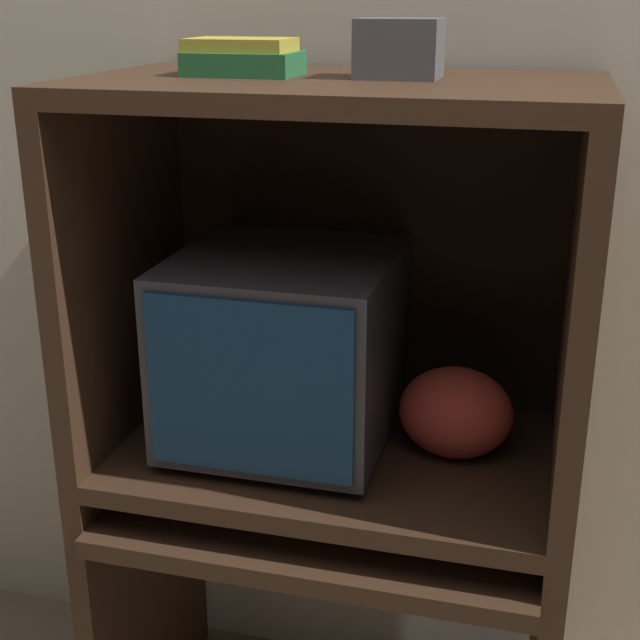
{
  "coord_description": "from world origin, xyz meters",
  "views": [
    {
      "loc": [
        0.36,
        -1.22,
        1.57
      ],
      "look_at": [
        -0.03,
        0.27,
        1.01
      ],
      "focal_mm": 50.0,
      "sensor_mm": 36.0,
      "label": 1
    }
  ],
  "objects": [
    {
      "name": "keyboard",
      "position": [
        -0.13,
        0.17,
        0.67
      ],
      "size": [
        0.4,
        0.14,
        0.03
      ],
      "color": "#2D2D30",
      "rests_on": "desk_base"
    },
    {
      "name": "storage_box",
      "position": [
        0.1,
        0.3,
        1.49
      ],
      "size": [
        0.14,
        0.12,
        0.1
      ],
      "color": "#4C4C51",
      "rests_on": "hutch_upper"
    },
    {
      "name": "crt_monitor",
      "position": [
        -0.1,
        0.27,
        0.95
      ],
      "size": [
        0.4,
        0.42,
        0.37
      ],
      "color": "#333338",
      "rests_on": "desk_monitor_shelf"
    },
    {
      "name": "desk_monitor_shelf",
      "position": [
        0.0,
        0.27,
        0.73
      ],
      "size": [
        0.89,
        0.54,
        0.09
      ],
      "color": "#382316",
      "rests_on": "desk_base"
    },
    {
      "name": "snack_bag",
      "position": [
        0.23,
        0.29,
        0.84
      ],
      "size": [
        0.21,
        0.16,
        0.17
      ],
      "color": "#BC382D",
      "rests_on": "desk_monitor_shelf"
    },
    {
      "name": "mouse",
      "position": [
        0.12,
        0.19,
        0.67
      ],
      "size": [
        0.06,
        0.04,
        0.03
      ],
      "color": "black",
      "rests_on": "desk_base"
    },
    {
      "name": "wall_back",
      "position": [
        0.0,
        0.6,
        1.3
      ],
      "size": [
        6.0,
        0.06,
        2.6
      ],
      "color": "beige",
      "rests_on": "ground_plane"
    },
    {
      "name": "desk_base",
      "position": [
        0.0,
        0.24,
        0.42
      ],
      "size": [
        0.89,
        0.57,
        0.66
      ],
      "color": "#382316",
      "rests_on": "ground_plane"
    },
    {
      "name": "book_stack",
      "position": [
        -0.17,
        0.29,
        1.47
      ],
      "size": [
        0.19,
        0.13,
        0.06
      ],
      "color": "#236638",
      "rests_on": "hutch_upper"
    },
    {
      "name": "hutch_upper",
      "position": [
        0.0,
        0.3,
        1.2
      ],
      "size": [
        0.89,
        0.54,
        0.69
      ],
      "color": "#382316",
      "rests_on": "desk_monitor_shelf"
    }
  ]
}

